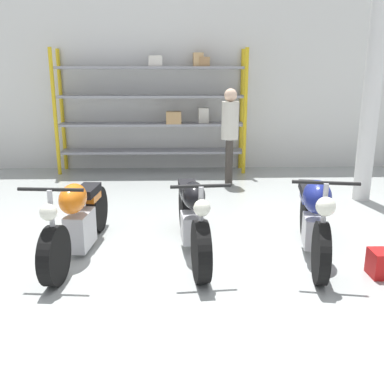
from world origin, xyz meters
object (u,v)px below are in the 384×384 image
object	(u,v)px
shelving_rack	(156,108)
motorcycle_blue	(314,216)
motorcycle_black	(192,217)
motorcycle_orange	(78,219)
person_browsing	(230,129)

from	to	relation	value
shelving_rack	motorcycle_blue	size ratio (longest dim) A/B	2.03
motorcycle_black	shelving_rack	bearing A→B (deg)	-176.96
motorcycle_orange	motorcycle_black	world-z (taller)	motorcycle_black
shelving_rack	person_browsing	distance (m)	1.94
motorcycle_blue	person_browsing	xyz separation A→B (m)	(-0.59, 3.41, 0.58)
motorcycle_blue	shelving_rack	bearing A→B (deg)	-146.14
shelving_rack	motorcycle_black	bearing A→B (deg)	-81.77
motorcycle_orange	person_browsing	world-z (taller)	person_browsing
shelving_rack	motorcycle_orange	size ratio (longest dim) A/B	1.86
motorcycle_black	person_browsing	xyz separation A→B (m)	(0.79, 3.25, 0.64)
motorcycle_black	motorcycle_blue	xyz separation A→B (m)	(1.39, -0.16, 0.06)
motorcycle_black	person_browsing	bearing A→B (deg)	161.09
motorcycle_black	person_browsing	size ratio (longest dim) A/B	1.18
shelving_rack	person_browsing	bearing A→B (deg)	-41.13
motorcycle_orange	motorcycle_blue	distance (m)	2.72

